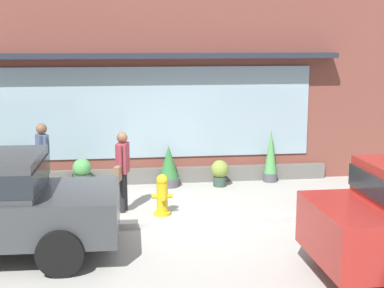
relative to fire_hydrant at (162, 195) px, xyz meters
name	(u,v)px	position (x,y,z in m)	size (l,w,h in m)	color
ground_plane	(177,223)	(0.22, -0.51, -0.38)	(60.00, 60.00, 0.00)	#9E9B93
curb_strip	(178,223)	(0.22, -0.71, -0.32)	(14.00, 0.24, 0.12)	#B2B2AD
storefront	(162,86)	(0.22, 2.67, 1.85)	(14.00, 0.81, 4.56)	brown
fire_hydrant	(162,195)	(0.00, 0.00, 0.00)	(0.39, 0.35, 0.79)	gold
pedestrian_with_handbag	(122,166)	(-0.74, 0.32, 0.53)	(0.31, 0.68, 1.56)	#232328
pedestrian_passerby	(43,157)	(-2.33, 1.16, 0.57)	(0.30, 0.41, 1.64)	brown
potted_plant_by_entrance	(82,175)	(-1.61, 1.98, -0.03)	(0.44, 0.44, 0.73)	#33473D
potted_plant_window_center	(220,172)	(1.48, 1.98, -0.05)	(0.41, 0.41, 0.60)	#33473D
potted_plant_near_hydrant	(271,156)	(2.74, 2.25, 0.22)	(0.34, 0.34, 1.25)	#4C4C51
potted_plant_corner_tall	(169,167)	(0.33, 2.13, 0.07)	(0.50, 0.50, 0.94)	#4C4C51
potted_plant_window_left	(10,169)	(-3.16, 2.10, 0.12)	(0.69, 0.69, 0.93)	#9E6042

